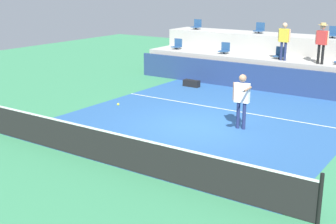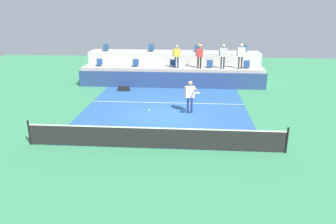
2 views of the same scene
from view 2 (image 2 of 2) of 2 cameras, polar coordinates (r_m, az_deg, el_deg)
The scene contains 23 objects.
ground_plane at distance 16.95m, azimuth -0.81°, elevation -0.74°, with size 40.00×40.00×0.00m, color #388456.
court_inner_paint at distance 17.89m, azimuth -0.52°, elevation 0.33°, with size 9.00×10.00×0.01m, color #285693.
court_service_line at distance 19.22m, azimuth -0.17°, elevation 1.64°, with size 9.00×0.06×0.00m, color white.
tennis_net at distance 13.05m, azimuth -2.41°, elevation -4.45°, with size 10.48×0.08×1.07m.
sponsor_backboard at distance 22.55m, azimuth 0.56°, elevation 5.61°, with size 13.00×0.16×1.10m, color navy.
seating_tier_lower at distance 23.80m, azimuth 0.78°, elevation 6.49°, with size 13.00×1.80×1.25m, color #ADAAA3.
seating_tier_upper at distance 25.48m, azimuth 1.04°, elevation 8.27°, with size 13.00×1.80×2.10m, color #ADAAA3.
stadium_chair_lower_far_left at distance 24.50m, azimuth -11.99°, elevation 8.44°, with size 0.44×0.40×0.52m.
stadium_chair_lower_left at distance 23.89m, azimuth -5.73°, elevation 8.50°, with size 0.44×0.40×0.52m.
stadium_chair_lower_center at distance 23.57m, azimuth 0.89°, elevation 8.45°, with size 0.44×0.40×0.52m.
stadium_chair_lower_right at distance 23.56m, azimuth 7.34°, elevation 8.30°, with size 0.44×0.40×0.52m.
stadium_chair_lower_far_right at distance 23.84m, azimuth 13.68°, elevation 8.04°, with size 0.44×0.40×0.52m.
stadium_chair_upper_far_left at distance 26.07m, azimuth -10.89°, elevation 10.99°, with size 0.44×0.40×0.52m.
stadium_chair_upper_left at distance 25.38m, azimuth -2.96°, elevation 11.09°, with size 0.44×0.40×0.52m.
stadium_chair_upper_right at distance 25.18m, azimuth 5.18°, elevation 10.98°, with size 0.44×0.40×0.52m.
stadium_chair_upper_far_right at distance 25.47m, azimuth 13.22°, elevation 10.66°, with size 0.44×0.40×0.52m.
tennis_player at distance 17.14m, azimuth 3.94°, elevation 3.24°, with size 0.81×1.20×1.76m.
spectator_leaning_on_rail at distance 23.06m, azimuth 1.54°, elevation 10.10°, with size 0.57×0.24×1.61m.
spectator_with_hat at distance 23.02m, azimuth 5.57°, elevation 10.16°, with size 0.58×0.45×1.68m.
spectator_in_grey at distance 23.11m, azimuth 9.65°, elevation 10.03°, with size 0.60×0.23×1.70m.
spectator_in_white at distance 23.25m, azimuth 12.70°, elevation 9.99°, with size 0.61×0.25×1.75m.
tennis_ball at distance 13.36m, azimuth -3.32°, elevation 0.37°, with size 0.07×0.07×0.07m.
equipment_bag at distance 22.09m, azimuth -7.76°, elevation 4.10°, with size 0.76×0.28×0.30m, color black.
Camera 2 is at (1.47, -15.93, 5.59)m, focal length 34.66 mm.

